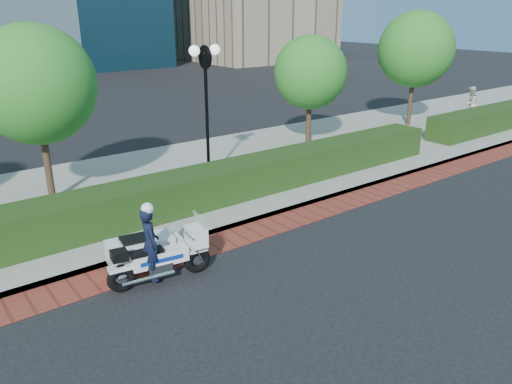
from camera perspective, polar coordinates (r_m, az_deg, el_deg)
ground at (r=11.70m, az=4.21°, el=-7.00°), size 120.00×120.00×0.00m
brick_strip at (r=12.74m, az=-0.25°, el=-4.54°), size 60.00×1.00×0.01m
sidewalk at (r=16.28m, az=-9.85°, el=1.03°), size 60.00×8.00×0.15m
hedge_main at (r=14.11m, az=-5.40°, el=0.70°), size 18.00×1.20×1.00m
hedge_far at (r=26.04m, az=26.22°, el=7.77°), size 10.00×1.20×1.00m
lamppost at (r=15.38m, az=-5.72°, el=11.21°), size 1.02×0.70×4.21m
tree_b at (r=14.78m, az=-23.88°, el=11.12°), size 3.20×3.20×4.89m
tree_c at (r=19.73m, az=6.23°, el=13.42°), size 2.80×2.80×4.30m
tree_d at (r=24.59m, az=17.81°, el=15.25°), size 3.40×3.40×5.16m
police_motorcycle at (r=10.70m, az=-11.96°, el=-6.48°), size 2.22×1.71×1.80m
pedestrian at (r=26.98m, az=23.27°, el=9.29°), size 0.93×0.79×1.66m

